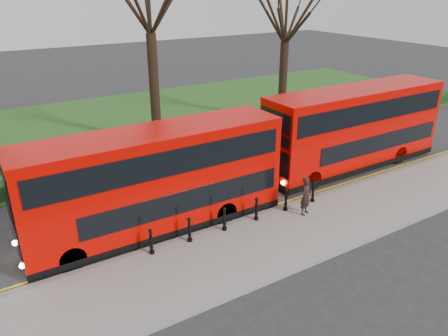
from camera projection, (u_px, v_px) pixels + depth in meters
ground at (209, 219)px, 19.11m from camera, size 120.00×120.00×0.00m
pavement at (248, 250)px, 16.74m from camera, size 60.00×4.00×0.15m
kerb at (221, 227)px, 18.30m from camera, size 60.00×0.25×0.16m
grass_verge at (103, 128)px, 30.83m from camera, size 60.00×18.00×0.06m
hedge at (148, 161)px, 24.27m from camera, size 60.00×0.90×0.80m
yellow_line_outer at (217, 226)px, 18.56m from camera, size 60.00×0.10×0.01m
yellow_line_inner at (214, 224)px, 18.72m from camera, size 60.00×0.10×0.01m
tree_right at (286, 15)px, 29.80m from camera, size 6.61×6.61×10.33m
bollard_row at (241, 214)px, 18.18m from camera, size 8.19×0.15×1.00m
bus_lead at (156, 182)px, 17.56m from camera, size 10.77×2.48×4.29m
bus_rear at (354, 128)px, 23.76m from camera, size 11.05×2.54×4.40m
pedestrian at (306, 196)px, 18.91m from camera, size 0.74×0.63×1.73m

